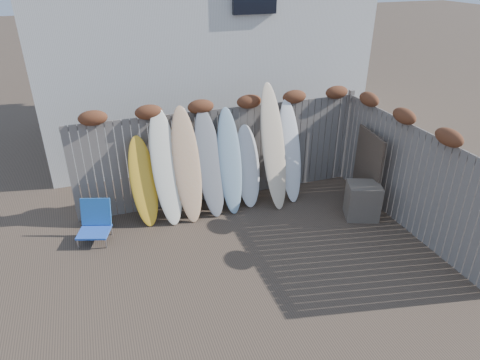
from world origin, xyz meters
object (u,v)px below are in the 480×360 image
object	(u,v)px
lattice_panel	(367,169)
beach_chair	(95,222)
wooden_crate	(363,201)
surfboard_0	(143,182)

from	to	relation	value
lattice_panel	beach_chair	bearing A→B (deg)	-177.67
wooden_crate	surfboard_0	world-z (taller)	surfboard_0
wooden_crate	lattice_panel	world-z (taller)	lattice_panel
beach_chair	wooden_crate	size ratio (longest dim) A/B	1.00
surfboard_0	lattice_panel	bearing A→B (deg)	-14.45
surfboard_0	beach_chair	bearing A→B (deg)	-167.40
wooden_crate	lattice_panel	size ratio (longest dim) A/B	0.46
wooden_crate	surfboard_0	bearing A→B (deg)	162.43
beach_chair	wooden_crate	bearing A→B (deg)	-11.19
wooden_crate	lattice_panel	distance (m)	0.74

